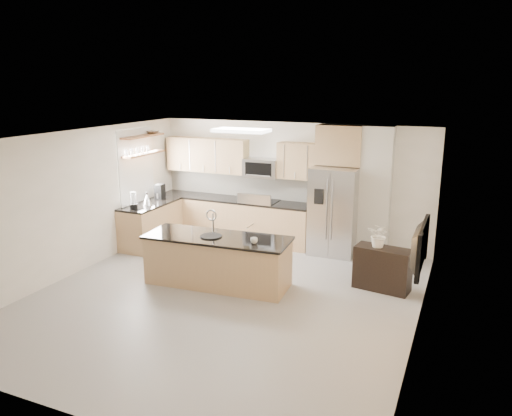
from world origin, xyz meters
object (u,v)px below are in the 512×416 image
at_px(credenza, 382,269).
at_px(platter, 211,236).
at_px(island, 218,260).
at_px(range, 259,221).
at_px(refrigerator, 334,211).
at_px(microwave, 262,168).
at_px(kettle, 147,199).
at_px(blender, 133,202).
at_px(bowl, 153,132).
at_px(cup, 254,241).
at_px(coffee_maker, 160,192).
at_px(flower_vase, 380,229).
at_px(television, 414,246).

relative_size(credenza, platter, 2.47).
bearing_deg(island, range, 91.83).
bearing_deg(credenza, refrigerator, 138.33).
height_order(microwave, island, microwave).
distance_m(microwave, credenza, 3.57).
relative_size(refrigerator, kettle, 6.61).
relative_size(blender, bowl, 1.05).
bearing_deg(cup, kettle, 156.73).
distance_m(microwave, platter, 2.71).
bearing_deg(microwave, coffee_maker, -159.52).
distance_m(range, flower_vase, 3.25).
height_order(island, kettle, island).
bearing_deg(island, refrigerator, 55.27).
bearing_deg(television, coffee_maker, 66.28).
bearing_deg(flower_vase, island, -160.48).
bearing_deg(microwave, island, -84.35).
height_order(microwave, blender, microwave).
xyz_separation_m(cup, kettle, (-3.00, 1.29, 0.13)).
bearing_deg(blender, television, -15.08).
bearing_deg(blender, coffee_maker, 91.20).
height_order(platter, blender, blender).
bearing_deg(range, microwave, 90.00).
bearing_deg(refrigerator, island, -120.62).
xyz_separation_m(microwave, platter, (0.16, -2.60, -0.76)).
xyz_separation_m(range, blender, (-2.07, -1.62, 0.60)).
relative_size(cup, platter, 0.33).
xyz_separation_m(island, bowl, (-2.50, 1.84, 1.94)).
bearing_deg(cup, coffee_maker, 148.83).
distance_m(refrigerator, island, 2.80).
relative_size(microwave, credenza, 0.82).
xyz_separation_m(range, cup, (0.97, -2.51, 0.44)).
distance_m(platter, blender, 2.40).
bearing_deg(refrigerator, range, 178.40).
bearing_deg(bowl, flower_vase, -10.46).
distance_m(credenza, cup, 2.23).
height_order(microwave, cup, microwave).
height_order(refrigerator, cup, refrigerator).
height_order(island, blender, island).
relative_size(refrigerator, credenza, 1.93).
xyz_separation_m(blender, television, (5.58, -1.50, 0.28)).
relative_size(refrigerator, coffee_maker, 5.46).
relative_size(range, platter, 3.05).
height_order(range, credenza, range).
height_order(blender, kettle, blender).
bearing_deg(platter, blender, 158.92).
relative_size(credenza, kettle, 3.42).
bearing_deg(refrigerator, television, -58.96).
xyz_separation_m(microwave, television, (3.51, -3.24, -0.28)).
bearing_deg(kettle, cup, -23.27).
height_order(credenza, cup, cup).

